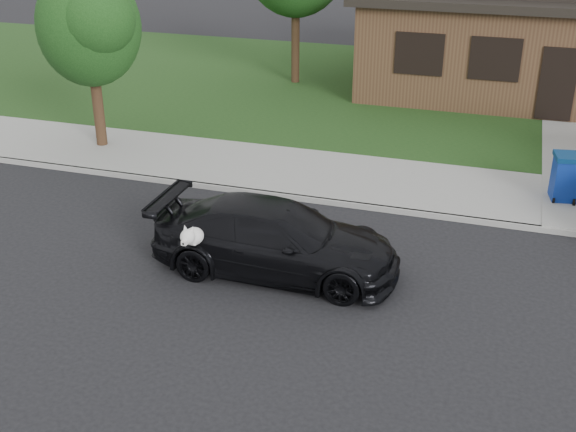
% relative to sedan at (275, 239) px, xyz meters
% --- Properties ---
extents(ground, '(120.00, 120.00, 0.00)m').
position_rel_sedan_xyz_m(ground, '(0.93, -0.30, -0.66)').
color(ground, black).
rests_on(ground, ground).
extents(sidewalk, '(60.00, 3.00, 0.12)m').
position_rel_sedan_xyz_m(sidewalk, '(0.93, 4.70, -0.60)').
color(sidewalk, gray).
rests_on(sidewalk, ground).
extents(curb, '(60.00, 0.12, 0.12)m').
position_rel_sedan_xyz_m(curb, '(0.93, 3.20, -0.60)').
color(curb, gray).
rests_on(curb, ground).
extents(lawn, '(60.00, 13.00, 0.13)m').
position_rel_sedan_xyz_m(lawn, '(0.93, 12.70, -0.59)').
color(lawn, '#193814').
rests_on(lawn, ground).
extents(sedan, '(4.55, 2.22, 1.31)m').
position_rel_sedan_xyz_m(sedan, '(0.00, 0.00, 0.00)').
color(sedan, black).
rests_on(sedan, ground).
extents(recycling_bin, '(0.72, 0.73, 1.05)m').
position_rel_sedan_xyz_m(recycling_bin, '(5.12, 4.80, -0.01)').
color(recycling_bin, navy).
rests_on(recycling_bin, sidewalk).
extents(house, '(12.60, 8.60, 4.65)m').
position_rel_sedan_xyz_m(house, '(4.93, 14.70, 1.48)').
color(house, '#422B1C').
rests_on(house, ground).
extents(tree_2, '(2.73, 2.60, 4.59)m').
position_rel_sedan_xyz_m(tree_2, '(-6.45, 4.82, 2.61)').
color(tree_2, '#332114').
rests_on(tree_2, ground).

